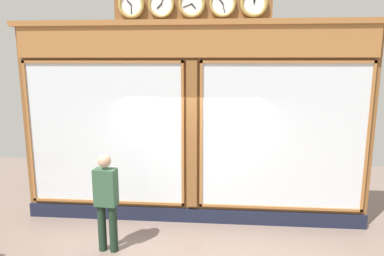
# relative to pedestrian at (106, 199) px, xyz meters

# --- Properties ---
(shop_facade) EXTENTS (6.84, 0.42, 4.48)m
(shop_facade) POSITION_rel_pedestrian_xyz_m (-1.32, -1.33, 1.06)
(shop_facade) COLOR brown
(shop_facade) RESTS_ON ground_plane
(pedestrian) EXTENTS (0.38, 0.25, 1.69)m
(pedestrian) POSITION_rel_pedestrian_xyz_m (0.00, 0.00, 0.00)
(pedestrian) COLOR #1C2F21
(pedestrian) RESTS_ON ground_plane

